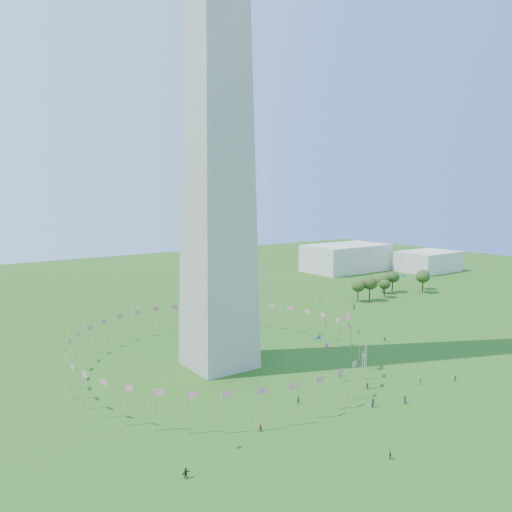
# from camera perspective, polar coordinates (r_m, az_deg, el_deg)

# --- Properties ---
(ground) EXTENTS (600.00, 600.00, 0.00)m
(ground) POSITION_cam_1_polar(r_m,az_deg,el_deg) (106.66, 10.59, -19.61)
(ground) COLOR #204F12
(ground) RESTS_ON ground
(washington_monument) EXTENTS (16.80, 16.80, 169.00)m
(washington_monument) POSITION_cam_1_polar(r_m,az_deg,el_deg) (139.47, -4.56, 22.45)
(washington_monument) COLOR #ABA598
(washington_monument) RESTS_ON ground
(flag_ring) EXTENTS (80.24, 80.24, 9.00)m
(flag_ring) POSITION_cam_1_polar(r_m,az_deg,el_deg) (141.57, -4.23, -10.61)
(flag_ring) COLOR silver
(flag_ring) RESTS_ON ground
(gov_building_east_a) EXTENTS (50.00, 30.00, 16.00)m
(gov_building_east_a) POSITION_cam_1_polar(r_m,az_deg,el_deg) (309.88, 10.24, -0.18)
(gov_building_east_a) COLOR beige
(gov_building_east_a) RESTS_ON ground
(gov_building_east_b) EXTENTS (35.00, 25.00, 12.00)m
(gov_building_east_b) POSITION_cam_1_polar(r_m,az_deg,el_deg) (321.31, 19.09, -0.57)
(gov_building_east_b) COLOR beige
(gov_building_east_b) RESTS_ON ground
(crowd) EXTENTS (109.24, 79.34, 1.99)m
(crowd) POSITION_cam_1_polar(r_m,az_deg,el_deg) (113.24, 12.16, -17.50)
(crowd) COLOR black
(crowd) RESTS_ON ground
(kites_aloft) EXTENTS (110.39, 86.44, 39.95)m
(kites_aloft) POSITION_cam_1_polar(r_m,az_deg,el_deg) (127.62, 7.83, -6.25)
(kites_aloft) COLOR blue
(kites_aloft) RESTS_ON ground
(tree_line_east) EXTENTS (53.18, 15.59, 10.72)m
(tree_line_east) POSITION_cam_1_polar(r_m,az_deg,el_deg) (241.29, 15.31, -3.22)
(tree_line_east) COLOR #34531B
(tree_line_east) RESTS_ON ground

